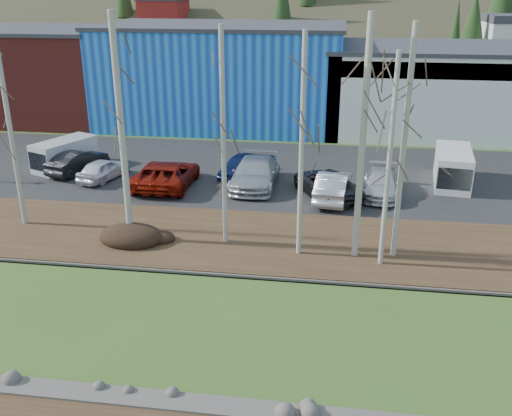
% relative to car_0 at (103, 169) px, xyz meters
% --- Properties ---
extents(near_bank_rocks, '(80.00, 0.80, 0.50)m').
position_rel_car_0_xyz_m(near_bank_rocks, '(10.27, -18.85, -0.79)').
color(near_bank_rocks, '#47423D').
rests_on(near_bank_rocks, ground).
extents(river, '(80.00, 8.00, 0.90)m').
position_rel_car_0_xyz_m(river, '(10.27, -14.75, -0.79)').
color(river, black).
rests_on(river, ground).
extents(far_bank_rocks, '(80.00, 0.80, 0.46)m').
position_rel_car_0_xyz_m(far_bank_rocks, '(10.27, -10.65, -0.79)').
color(far_bank_rocks, '#47423D').
rests_on(far_bank_rocks, ground).
extents(far_bank, '(80.00, 7.00, 0.15)m').
position_rel_car_0_xyz_m(far_bank, '(10.27, -7.45, -0.72)').
color(far_bank, '#382616').
rests_on(far_bank, ground).
extents(parking_lot, '(80.00, 14.00, 0.14)m').
position_rel_car_0_xyz_m(parking_lot, '(10.27, 3.05, -0.72)').
color(parking_lot, black).
rests_on(parking_lot, ground).
extents(building_brick, '(16.32, 12.24, 7.80)m').
position_rel_car_0_xyz_m(building_brick, '(-13.73, 17.05, 3.11)').
color(building_brick, maroon).
rests_on(building_brick, ground).
extents(building_blue, '(20.40, 12.24, 8.30)m').
position_rel_car_0_xyz_m(building_blue, '(4.27, 17.05, 3.36)').
color(building_blue, '#1742B1').
rests_on(building_blue, ground).
extents(building_white, '(18.36, 12.24, 6.80)m').
position_rel_car_0_xyz_m(building_white, '(22.27, 17.04, 2.62)').
color(building_white, silver).
rests_on(building_white, ground).
extents(dirt_mound, '(3.05, 2.15, 0.60)m').
position_rel_car_0_xyz_m(dirt_mound, '(4.80, -8.50, -0.34)').
color(dirt_mound, black).
rests_on(dirt_mound, far_bank).
extents(birch_0, '(0.23, 0.23, 9.86)m').
position_rel_car_0_xyz_m(birch_0, '(-1.31, -7.16, 4.28)').
color(birch_0, beige).
rests_on(birch_0, far_bank).
extents(birch_1, '(0.30, 0.30, 10.34)m').
position_rel_car_0_xyz_m(birch_1, '(4.65, -8.19, 4.53)').
color(birch_1, beige).
rests_on(birch_1, far_bank).
extents(birch_2, '(0.22, 0.22, 9.80)m').
position_rel_car_0_xyz_m(birch_2, '(9.19, -7.88, 4.25)').
color(birch_2, beige).
rests_on(birch_2, far_bank).
extents(birch_3, '(0.21, 0.21, 9.68)m').
position_rel_car_0_xyz_m(birch_3, '(12.69, -8.63, 4.20)').
color(birch_3, beige).
rests_on(birch_3, far_bank).
extents(birch_4, '(0.21, 0.21, 9.00)m').
position_rel_car_0_xyz_m(birch_4, '(16.29, -9.12, 3.86)').
color(birch_4, beige).
rests_on(birch_4, far_bank).
extents(birch_5, '(0.28, 0.28, 10.36)m').
position_rel_car_0_xyz_m(birch_5, '(15.20, -8.47, 4.54)').
color(birch_5, beige).
rests_on(birch_5, far_bank).
extents(birch_6, '(0.24, 0.24, 10.02)m').
position_rel_car_0_xyz_m(birch_6, '(16.91, -8.24, 4.36)').
color(birch_6, beige).
rests_on(birch_6, far_bank).
extents(car_0, '(2.53, 4.11, 1.31)m').
position_rel_car_0_xyz_m(car_0, '(0.00, 0.00, 0.00)').
color(car_0, white).
rests_on(car_0, parking_lot).
extents(car_1, '(2.84, 4.65, 1.45)m').
position_rel_car_0_xyz_m(car_1, '(-2.17, 1.11, 0.07)').
color(car_1, black).
rests_on(car_1, parking_lot).
extents(car_2, '(2.53, 5.32, 1.47)m').
position_rel_car_0_xyz_m(car_2, '(3.80, -0.65, 0.08)').
color(car_2, maroon).
rests_on(car_2, parking_lot).
extents(car_3, '(2.28, 5.49, 1.59)m').
position_rel_car_0_xyz_m(car_3, '(9.26, 0.10, 0.14)').
color(car_3, '#9A9FA2').
rests_on(car_3, parking_lot).
extents(car_4, '(2.54, 4.25, 1.35)m').
position_rel_car_0_xyz_m(car_4, '(8.20, 1.82, 0.02)').
color(car_4, '#111D4A').
rests_on(car_4, parking_lot).
extents(car_5, '(2.18, 4.99, 1.59)m').
position_rel_car_0_xyz_m(car_5, '(14.09, -1.45, 0.14)').
color(car_5, '#B3B3B5').
rests_on(car_5, parking_lot).
extents(car_6, '(4.54, 5.90, 1.49)m').
position_rel_car_0_xyz_m(car_6, '(13.71, -0.99, 0.09)').
color(car_6, black).
rests_on(car_6, parking_lot).
extents(car_7, '(2.40, 4.89, 1.37)m').
position_rel_car_0_xyz_m(car_7, '(16.79, -0.32, 0.03)').
color(car_7, '#B9BABB').
rests_on(car_7, parking_lot).
extents(car_8, '(2.28, 5.49, 1.59)m').
position_rel_car_0_xyz_m(car_8, '(9.60, 0.10, 0.14)').
color(car_8, '#9A9FA2').
rests_on(car_8, parking_lot).
extents(car_9, '(2.53, 5.32, 1.47)m').
position_rel_car_0_xyz_m(car_9, '(4.54, -0.65, 0.08)').
color(car_9, maroon).
rests_on(car_9, parking_lot).
extents(van_white, '(2.56, 4.96, 2.08)m').
position_rel_car_0_xyz_m(van_white, '(21.13, 2.04, 0.38)').
color(van_white, white).
rests_on(van_white, parking_lot).
extents(van_grey, '(3.33, 4.61, 1.86)m').
position_rel_car_0_xyz_m(van_grey, '(-3.47, 1.75, 0.28)').
color(van_grey, silver).
rests_on(van_grey, parking_lot).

